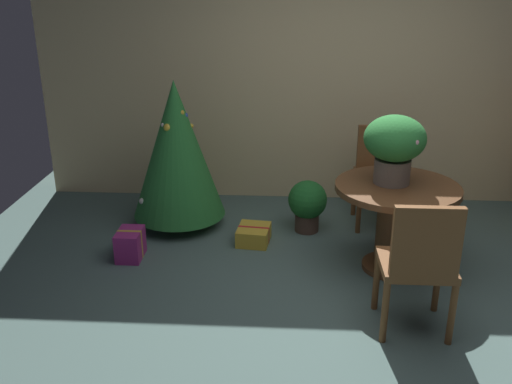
# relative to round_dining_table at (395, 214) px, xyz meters

# --- Properties ---
(ground_plane) EXTENTS (6.60, 6.60, 0.00)m
(ground_plane) POSITION_rel_round_dining_table_xyz_m (-0.32, -0.64, -0.47)
(ground_plane) COLOR #4C6660
(back_wall_panel) EXTENTS (6.00, 0.10, 2.60)m
(back_wall_panel) POSITION_rel_round_dining_table_xyz_m (-0.32, 1.56, 0.83)
(back_wall_panel) COLOR beige
(back_wall_panel) RESTS_ON ground_plane
(round_dining_table) EXTENTS (0.94, 0.94, 0.71)m
(round_dining_table) POSITION_rel_round_dining_table_xyz_m (0.00, 0.00, 0.00)
(round_dining_table) COLOR brown
(round_dining_table) RESTS_ON ground_plane
(flower_vase) EXTENTS (0.46, 0.46, 0.52)m
(flower_vase) POSITION_rel_round_dining_table_xyz_m (-0.04, 0.05, 0.55)
(flower_vase) COLOR #665B51
(flower_vase) RESTS_ON round_dining_table
(wooden_chair_far) EXTENTS (0.42, 0.45, 0.89)m
(wooden_chair_far) POSITION_rel_round_dining_table_xyz_m (0.00, 0.94, 0.04)
(wooden_chair_far) COLOR brown
(wooden_chair_far) RESTS_ON ground_plane
(wooden_chair_near) EXTENTS (0.46, 0.43, 0.93)m
(wooden_chair_near) POSITION_rel_round_dining_table_xyz_m (0.00, -0.86, 0.05)
(wooden_chair_near) COLOR brown
(wooden_chair_near) RESTS_ON ground_plane
(holiday_tree) EXTENTS (0.84, 0.84, 1.35)m
(holiday_tree) POSITION_rel_round_dining_table_xyz_m (-1.82, 0.75, 0.26)
(holiday_tree) COLOR brown
(holiday_tree) RESTS_ON ground_plane
(gift_box_gold) EXTENTS (0.30, 0.34, 0.14)m
(gift_box_gold) POSITION_rel_round_dining_table_xyz_m (-1.11, 0.40, -0.40)
(gift_box_gold) COLOR gold
(gift_box_gold) RESTS_ON ground_plane
(gift_box_purple) EXTENTS (0.20, 0.28, 0.24)m
(gift_box_purple) POSITION_rel_round_dining_table_xyz_m (-2.11, 0.06, -0.35)
(gift_box_purple) COLOR #9E287A
(gift_box_purple) RESTS_ON ground_plane
(potted_plant) EXTENTS (0.35, 0.35, 0.48)m
(potted_plant) POSITION_rel_round_dining_table_xyz_m (-0.65, 0.68, -0.20)
(potted_plant) COLOR #4C382D
(potted_plant) RESTS_ON ground_plane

